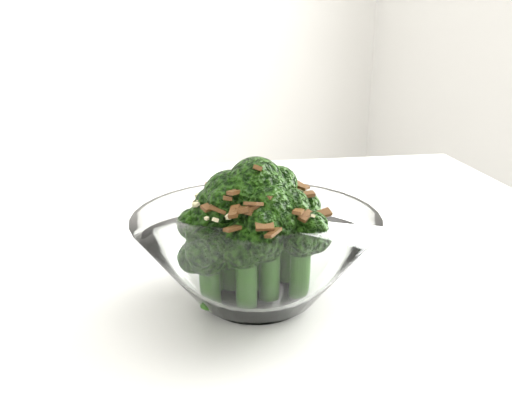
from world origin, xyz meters
name	(u,v)px	position (x,y,z in m)	size (l,w,h in m)	color
table	(62,334)	(0.02, 0.08, 0.68)	(1.40, 1.15, 0.75)	white
broccoli_dish	(256,247)	(0.17, -0.06, 0.80)	(0.21, 0.21, 0.13)	white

